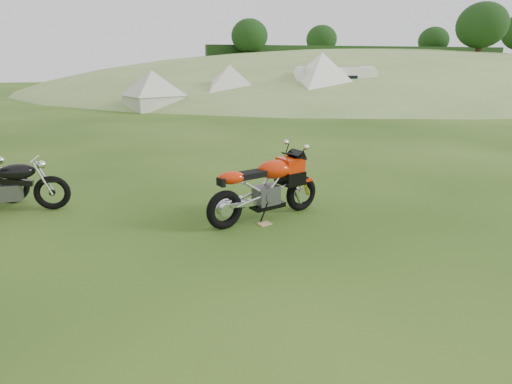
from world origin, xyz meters
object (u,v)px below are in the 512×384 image
object	(u,v)px
tent_right	(321,82)
tent_left	(153,89)
vintage_moto_b	(8,185)
plywood_board	(265,224)
tent_mid	(230,85)
sport_motorcycle	(265,183)
caravan	(334,87)

from	to	relation	value
tent_right	tent_left	bearing A→B (deg)	168.57
vintage_moto_b	tent_left	distance (m)	17.62
vintage_moto_b	tent_left	size ratio (longest dim) A/B	0.75
plywood_board	tent_mid	world-z (taller)	tent_mid
sport_motorcycle	caravan	size ratio (longest dim) A/B	0.44
tent_right	caravan	xyz separation A→B (m)	(1.08, 0.47, -0.30)
sport_motorcycle	tent_mid	xyz separation A→B (m)	(3.55, 19.49, 0.61)
plywood_board	tent_right	distance (m)	20.12
vintage_moto_b	tent_right	size ratio (longest dim) A/B	0.60
vintage_moto_b	tent_right	xyz separation A→B (m)	(13.24, 16.17, 0.95)
tent_mid	sport_motorcycle	bearing A→B (deg)	-98.10
sport_motorcycle	tent_left	xyz separation A→B (m)	(-1.10, 18.85, 0.52)
tent_mid	plywood_board	bearing A→B (deg)	-98.21
sport_motorcycle	tent_left	world-z (taller)	tent_left
tent_left	caravan	size ratio (longest dim) A/B	0.54
vintage_moto_b	tent_mid	bearing A→B (deg)	68.69
tent_mid	tent_right	distance (m)	5.53
plywood_board	caravan	size ratio (longest dim) A/B	0.04
tent_mid	tent_right	bearing A→B (deg)	-16.25
sport_motorcycle	tent_left	size ratio (longest dim) A/B	0.81
tent_left	tent_mid	world-z (taller)	tent_mid
vintage_moto_b	tent_right	world-z (taller)	tent_right
plywood_board	vintage_moto_b	world-z (taller)	vintage_moto_b
vintage_moto_b	plywood_board	bearing A→B (deg)	-20.02
tent_right	sport_motorcycle	bearing A→B (deg)	-121.38
sport_motorcycle	plywood_board	world-z (taller)	sport_motorcycle
sport_motorcycle	plywood_board	size ratio (longest dim) A/B	10.13
caravan	tent_mid	bearing A→B (deg)	178.74
plywood_board	caravan	bearing A→B (deg)	61.68
sport_motorcycle	caravan	distance (m)	20.72
sport_motorcycle	caravan	world-z (taller)	caravan
vintage_moto_b	tent_left	xyz separation A→B (m)	(3.35, 17.28, 0.65)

